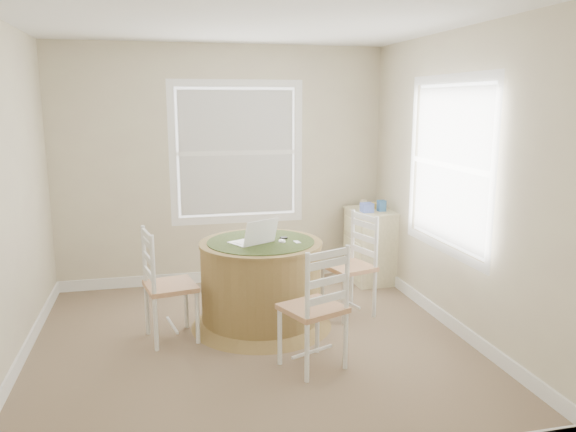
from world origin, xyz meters
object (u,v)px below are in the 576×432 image
object	(u,v)px
chair_left	(171,286)
corner_chest	(370,245)
chair_near	(313,308)
laptop	(253,240)
round_table	(261,280)
chair_right	(349,266)

from	to	relation	value
chair_left	corner_chest	distance (m)	2.49
chair_near	laptop	bearing A→B (deg)	-92.57
chair_left	laptop	bearing A→B (deg)	-95.21
round_table	chair_left	size ratio (longest dim) A/B	1.34
chair_right	corner_chest	xyz separation A→B (m)	(0.58, 0.93, -0.06)
round_table	chair_left	world-z (taller)	chair_left
laptop	chair_right	bearing A→B (deg)	158.88
laptop	corner_chest	bearing A→B (deg)	-173.46
round_table	chair_near	world-z (taller)	chair_near
chair_near	laptop	world-z (taller)	laptop
chair_left	laptop	distance (m)	0.80
round_table	chair_right	size ratio (longest dim) A/B	1.34
round_table	corner_chest	world-z (taller)	corner_chest
round_table	chair_right	xyz separation A→B (m)	(0.85, 0.07, 0.05)
round_table	chair_near	bearing A→B (deg)	-80.13
chair_left	corner_chest	size ratio (longest dim) A/B	1.16
chair_near	chair_right	size ratio (longest dim) A/B	1.00
chair_right	laptop	size ratio (longest dim) A/B	2.15
chair_near	corner_chest	world-z (taller)	chair_near
round_table	chair_right	distance (m)	0.85
chair_left	chair_near	size ratio (longest dim) A/B	1.00
laptop	corner_chest	size ratio (longest dim) A/B	0.54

